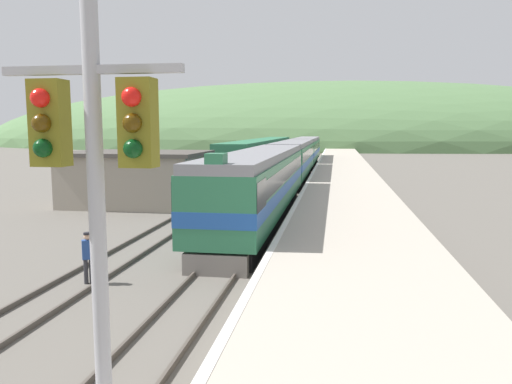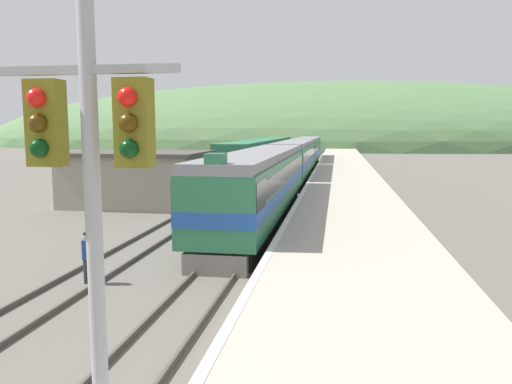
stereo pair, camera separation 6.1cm
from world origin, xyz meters
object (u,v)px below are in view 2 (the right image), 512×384
carriage_second (295,159)px  carriage_third (307,150)px  siding_train (263,156)px  express_train_lead_car (260,183)px  signal_mast_main (92,192)px  track_worker (88,254)px

carriage_second → carriage_third: same height
carriage_second → siding_train: siding_train is taller
express_train_lead_car → signal_mast_main: signal_mast_main is taller
carriage_third → track_worker: carriage_third is taller
carriage_second → carriage_third: (0.00, 20.76, 0.00)m
carriage_second → siding_train: size_ratio=0.55×
express_train_lead_car → siding_train: (-4.26, 29.23, -0.12)m
carriage_second → carriage_third: 20.76m
express_train_lead_car → track_worker: size_ratio=12.57×
carriage_third → signal_mast_main: 63.97m
express_train_lead_car → signal_mast_main: bearing=-86.6°
signal_mast_main → carriage_third: bearing=91.1°
carriage_second → signal_mast_main: (1.27, -43.16, 2.22)m
siding_train → track_worker: siding_train is taller
carriage_third → track_worker: size_ratio=11.57×
carriage_second → track_worker: carriage_second is taller
express_train_lead_car → siding_train: express_train_lead_car is taller
siding_train → carriage_second: bearing=-60.0°
express_train_lead_car → carriage_third: (0.00, 42.61, -0.01)m
carriage_third → siding_train: siding_train is taller
carriage_third → siding_train: (-4.26, -13.38, -0.11)m
express_train_lead_car → signal_mast_main: 21.46m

